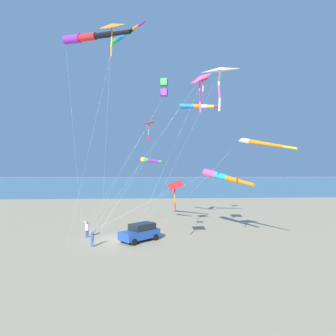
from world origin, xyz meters
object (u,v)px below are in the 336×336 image
Objects in this scene: cooler_box at (148,234)px; kite_delta_green_low_center at (220,71)px; person_child_green_jacket at (92,238)px; kite_windsock_purple_drifting at (124,36)px; person_adult_flyer at (87,228)px; kite_delta_long_streamer_left at (174,186)px; kite_delta_white_trailing at (111,27)px; parked_car at (140,232)px; kite_box_small_distant at (164,88)px; kite_windsock_orange_high_right at (149,160)px; kite_delta_magenta_far_left at (203,80)px; kite_windsock_long_streamer_right at (220,176)px; kite_delta_checkered_midright at (199,79)px; kite_windsock_yellow_midlevel at (194,106)px; kite_windsock_red_high_left at (86,37)px; kite_windsock_striped_overhead at (258,143)px; kite_delta_black_fish_shape at (149,124)px.

kite_delta_green_low_center reaches higher than cooler_box.
kite_windsock_purple_drifting is at bearing -107.00° from person_child_green_jacket.
kite_delta_long_streamer_left reaches higher than person_adult_flyer.
parked_car is at bearing -10.95° from kite_delta_white_trailing.
kite_windsock_purple_drifting is at bearing 142.06° from kite_box_small_distant.
kite_delta_magenta_far_left is at bearing -104.24° from kite_windsock_orange_high_right.
parked_car is 2.35× the size of person_adult_flyer.
kite_delta_green_low_center reaches higher than kite_windsock_long_streamer_right.
kite_box_small_distant is (4.43, 0.82, 11.06)m from kite_delta_long_streamer_left.
person_child_green_jacket is at bearing 69.31° from kite_delta_checkered_midright.
person_adult_flyer is at bearing 20.38° from kite_delta_white_trailing.
kite_box_small_distant reaches higher than person_child_green_jacket.
person_adult_flyer is 18.94m from kite_windsock_yellow_midlevel.
kite_delta_checkered_midright reaches higher than person_child_green_jacket.
kite_delta_long_streamer_left is 15.48m from kite_windsock_red_high_left.
kite_windsock_striped_overhead is at bearing -91.55° from kite_delta_checkered_midright.
kite_windsock_yellow_midlevel is at bearing -31.80° from kite_delta_white_trailing.
kite_windsock_long_streamer_right is at bearing -90.88° from cooler_box.
kite_windsock_striped_overhead is at bearing -104.47° from person_child_green_jacket.
kite_delta_green_low_center is 7.66m from kite_windsock_striped_overhead.
kite_windsock_purple_drifting is at bearing 130.78° from kite_windsock_yellow_midlevel.
kite_delta_white_trailing is (-7.22, 5.23, 12.00)m from kite_delta_long_streamer_left.
kite_windsock_red_high_left is at bearing 153.58° from kite_windsock_orange_high_right.
person_child_green_jacket is (-3.96, -1.39, -0.14)m from person_adult_flyer.
kite_delta_magenta_far_left is at bearing -52.31° from kite_windsock_red_high_left.
kite_delta_checkered_midright reaches higher than kite_windsock_long_streamer_right.
kite_windsock_yellow_midlevel is at bearing 22.82° from kite_windsock_striped_overhead.
cooler_box is at bearing -12.28° from kite_delta_white_trailing.
kite_delta_green_low_center is at bearing 174.74° from kite_delta_magenta_far_left.
kite_windsock_yellow_midlevel is 9.05m from kite_windsock_long_streamer_right.
kite_windsock_purple_drifting is (7.00, 7.57, 5.70)m from kite_delta_green_low_center.
person_child_green_jacket is 11.84m from kite_windsock_orange_high_right.
person_child_green_jacket is 9.49m from kite_delta_long_streamer_left.
kite_windsock_purple_drifting reaches higher than kite_windsock_yellow_midlevel.
parked_car is 2.62m from cooler_box.
kite_box_small_distant reaches higher than person_adult_flyer.
kite_delta_green_low_center is (-9.91, -6.06, 13.70)m from parked_car.
kite_windsock_striped_overhead is 7.57m from kite_delta_checkered_midright.
cooler_box is at bearing -50.76° from person_child_green_jacket.
kite_windsock_yellow_midlevel is at bearing -61.93° from person_child_green_jacket.
kite_delta_green_low_center reaches higher than kite_windsock_orange_high_right.
kite_delta_green_low_center is 16.84m from kite_windsock_orange_high_right.
person_adult_flyer is 0.16× the size of kite_windsock_striped_overhead.
kite_windsock_yellow_midlevel is at bearing -49.22° from kite_windsock_purple_drifting.
kite_box_small_distant is at bearing 101.97° from kite_delta_magenta_far_left.
kite_windsock_striped_overhead is at bearing -90.74° from kite_windsock_red_high_left.
kite_windsock_striped_overhead is at bearing -115.51° from person_adult_flyer.
kite_windsock_red_high_left reaches higher than kite_delta_black_fish_shape.
kite_delta_long_streamer_left is 0.59× the size of kite_windsock_long_streamer_right.
kite_windsock_red_high_left is at bearing 142.17° from parked_car.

